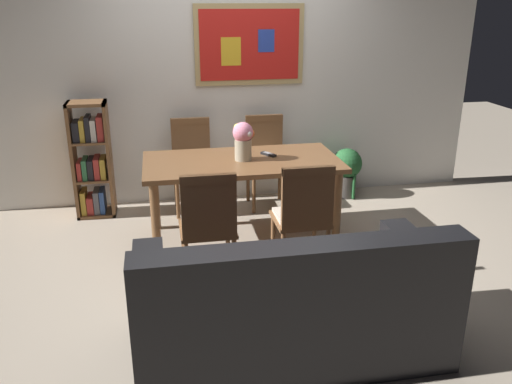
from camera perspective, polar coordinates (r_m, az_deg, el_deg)
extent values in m
plane|color=tan|center=(4.43, 0.21, -6.86)|extent=(12.00, 12.00, 0.00)
cube|color=silver|center=(5.48, -2.80, 12.64)|extent=(5.20, 0.10, 2.60)
cube|color=tan|center=(5.41, -0.70, 15.57)|extent=(1.09, 0.02, 0.77)
cube|color=red|center=(5.40, -0.67, 15.55)|extent=(0.99, 0.01, 0.67)
cube|color=gold|center=(5.37, -2.73, 14.88)|extent=(0.20, 0.00, 0.27)
cube|color=#263FA5|center=(5.42, 1.11, 15.98)|extent=(0.16, 0.00, 0.22)
cube|color=brown|center=(4.50, -1.53, 3.24)|extent=(1.66, 0.85, 0.04)
cylinder|color=brown|center=(4.25, -10.76, -3.36)|extent=(0.07, 0.07, 0.68)
cylinder|color=brown|center=(4.49, 8.72, -1.97)|extent=(0.07, 0.07, 0.68)
cylinder|color=brown|center=(4.89, -10.83, -0.19)|extent=(0.07, 0.07, 0.68)
cylinder|color=brown|center=(5.10, 6.22, 0.89)|extent=(0.07, 0.07, 0.68)
cube|color=brown|center=(3.87, -5.26, -3.95)|extent=(0.40, 0.40, 0.03)
cube|color=beige|center=(3.86, -5.27, -3.58)|extent=(0.36, 0.36, 0.03)
cylinder|color=brown|center=(3.81, -7.47, -8.25)|extent=(0.04, 0.04, 0.42)
cylinder|color=brown|center=(3.83, -2.35, -7.87)|extent=(0.04, 0.04, 0.42)
cylinder|color=brown|center=(4.11, -7.77, -6.03)|extent=(0.04, 0.04, 0.42)
cylinder|color=brown|center=(4.14, -3.04, -5.69)|extent=(0.04, 0.04, 0.42)
cube|color=brown|center=(3.61, -5.10, -1.59)|extent=(0.38, 0.04, 0.46)
cube|color=brown|center=(3.54, -5.20, 1.42)|extent=(0.38, 0.05, 0.06)
cube|color=brown|center=(5.22, -6.80, 2.43)|extent=(0.40, 0.40, 0.03)
cube|color=beige|center=(5.21, -6.82, 2.72)|extent=(0.36, 0.36, 0.03)
cylinder|color=brown|center=(5.47, -5.06, 0.82)|extent=(0.04, 0.04, 0.42)
cylinder|color=brown|center=(5.45, -8.62, 0.60)|extent=(0.04, 0.04, 0.42)
cylinder|color=brown|center=(5.15, -4.68, -0.40)|extent=(0.04, 0.04, 0.42)
cylinder|color=brown|center=(5.13, -8.45, -0.65)|extent=(0.04, 0.04, 0.42)
cube|color=brown|center=(5.33, -7.05, 5.50)|extent=(0.38, 0.04, 0.46)
cube|color=brown|center=(5.28, -7.15, 7.60)|extent=(0.38, 0.05, 0.06)
cube|color=brown|center=(5.32, 1.24, 2.92)|extent=(0.40, 0.40, 0.03)
cube|color=beige|center=(5.31, 1.24, 3.20)|extent=(0.36, 0.36, 0.03)
cylinder|color=brown|center=(5.59, 2.58, 1.32)|extent=(0.04, 0.04, 0.42)
cylinder|color=brown|center=(5.52, -0.86, 1.11)|extent=(0.04, 0.04, 0.42)
cylinder|color=brown|center=(5.27, 3.41, 0.14)|extent=(0.04, 0.04, 0.42)
cylinder|color=brown|center=(5.21, -0.22, -0.09)|extent=(0.04, 0.04, 0.42)
cube|color=brown|center=(5.43, 0.87, 5.92)|extent=(0.38, 0.04, 0.46)
cube|color=brown|center=(5.38, 0.88, 7.99)|extent=(0.38, 0.05, 0.06)
cube|color=brown|center=(4.03, 4.78, -2.96)|extent=(0.40, 0.40, 0.03)
cube|color=beige|center=(4.02, 4.79, -2.60)|extent=(0.36, 0.36, 0.03)
cylinder|color=brown|center=(3.93, 2.92, -7.12)|extent=(0.04, 0.04, 0.42)
cylinder|color=brown|center=(4.02, 7.68, -6.65)|extent=(0.04, 0.04, 0.42)
cylinder|color=brown|center=(4.23, 1.85, -5.05)|extent=(0.04, 0.04, 0.42)
cylinder|color=brown|center=(4.31, 6.29, -4.67)|extent=(0.04, 0.04, 0.42)
cube|color=brown|center=(3.78, 5.59, -0.62)|extent=(0.38, 0.04, 0.46)
cube|color=brown|center=(3.71, 5.70, 2.27)|extent=(0.38, 0.05, 0.06)
cube|color=black|center=(3.28, 3.56, -13.42)|extent=(1.80, 0.84, 0.40)
cube|color=black|center=(2.80, 5.35, -9.78)|extent=(1.80, 0.20, 0.44)
cube|color=black|center=(3.04, -11.50, -9.87)|extent=(0.18, 0.80, 0.22)
cube|color=black|center=(3.40, 17.16, -7.09)|extent=(0.18, 0.80, 0.22)
cube|color=#334C72|center=(2.87, -4.28, -10.29)|extent=(0.32, 0.16, 0.33)
cube|color=maroon|center=(2.94, 4.57, -9.47)|extent=(0.32, 0.16, 0.33)
cube|color=#8C6B4C|center=(3.08, 12.77, -8.50)|extent=(0.32, 0.16, 0.33)
cube|color=brown|center=(5.33, -19.02, 3.19)|extent=(0.03, 0.28, 1.12)
cube|color=brown|center=(5.29, -15.48, 3.44)|extent=(0.03, 0.28, 1.12)
cube|color=brown|center=(5.48, -16.67, -2.13)|extent=(0.36, 0.28, 0.03)
cube|color=brown|center=(5.18, -17.88, 9.08)|extent=(0.36, 0.28, 0.03)
cube|color=brown|center=(5.36, -17.05, 1.41)|extent=(0.30, 0.28, 0.02)
cube|color=brown|center=(5.26, -17.46, 5.26)|extent=(0.30, 0.28, 0.02)
cube|color=gold|center=(5.45, -18.00, -0.94)|extent=(0.05, 0.22, 0.23)
cube|color=#B2332D|center=(5.45, -17.34, -1.19)|extent=(0.06, 0.22, 0.17)
cube|color=#595960|center=(5.43, -16.73, -0.88)|extent=(0.05, 0.22, 0.22)
cube|color=#2D4C8C|center=(5.43, -16.17, -0.84)|extent=(0.04, 0.22, 0.23)
cube|color=#B2332D|center=(5.35, -18.41, 2.32)|extent=(0.04, 0.22, 0.18)
cube|color=#337247|center=(5.34, -17.90, 2.46)|extent=(0.04, 0.22, 0.20)
cube|color=black|center=(5.33, -17.32, 2.49)|extent=(0.05, 0.22, 0.19)
cube|color=#B2332D|center=(5.32, -16.72, 2.59)|extent=(0.05, 0.22, 0.20)
cube|color=gold|center=(5.32, -16.11, 2.60)|extent=(0.05, 0.22, 0.20)
cube|color=black|center=(5.25, -18.75, 6.27)|extent=(0.06, 0.22, 0.19)
cube|color=gold|center=(5.24, -18.15, 6.41)|extent=(0.04, 0.22, 0.21)
cube|color=black|center=(5.23, -17.62, 6.60)|extent=(0.04, 0.22, 0.23)
cube|color=beige|center=(5.23, -17.05, 6.48)|extent=(0.05, 0.22, 0.20)
cube|color=#B2332D|center=(5.22, -16.38, 6.69)|extent=(0.06, 0.22, 0.23)
cylinder|color=#4C4742|center=(5.77, 9.63, 0.70)|extent=(0.22, 0.22, 0.24)
cylinder|color=#332319|center=(5.74, 9.69, 1.74)|extent=(0.20, 0.20, 0.02)
sphere|color=#235B2D|center=(5.70, 9.77, 3.05)|extent=(0.32, 0.32, 0.32)
cylinder|color=#235B2D|center=(5.67, 10.50, 0.58)|extent=(0.03, 0.03, 0.27)
cylinder|color=#235B2D|center=(5.87, 10.38, 1.15)|extent=(0.03, 0.03, 0.29)
cylinder|color=tan|center=(4.47, -1.41, 4.58)|extent=(0.14, 0.14, 0.18)
sphere|color=pink|center=(4.43, -1.42, 6.44)|extent=(0.17, 0.17, 0.17)
sphere|color=#EACC4C|center=(4.48, -1.99, 6.95)|extent=(0.07, 0.07, 0.07)
sphere|color=silver|center=(4.39, -0.82, 6.28)|extent=(0.05, 0.05, 0.05)
sphere|color=#D86633|center=(4.47, -0.63, 6.34)|extent=(0.08, 0.08, 0.08)
cube|color=black|center=(4.62, 1.35, 4.08)|extent=(0.12, 0.15, 0.02)
cube|color=gray|center=(4.62, 1.35, 4.23)|extent=(0.08, 0.10, 0.00)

